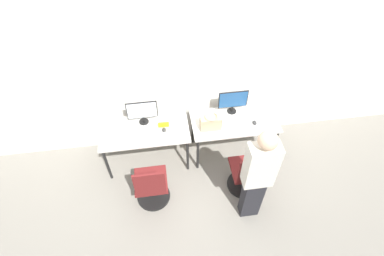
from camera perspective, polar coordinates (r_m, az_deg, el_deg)
ground_plane at (r=4.74m, az=0.22°, el=-8.09°), size 20.00×20.00×0.00m
wall_back at (r=4.23m, az=-1.23°, el=11.27°), size 12.00×0.05×2.80m
desk_left at (r=4.42m, az=-8.94°, el=-1.05°), size 1.28×0.63×0.71m
monitor_left at (r=4.32m, az=-9.47°, el=3.13°), size 0.44×0.14×0.39m
keyboard_left at (r=4.30m, az=-9.03°, el=-1.08°), size 0.39×0.15×0.02m
mouse_left at (r=4.31m, az=-5.35°, el=-0.35°), size 0.06×0.09×0.03m
office_chair_left at (r=4.19m, az=-7.72°, el=-10.99°), size 0.48×0.48×0.89m
desk_right at (r=4.54m, az=8.03°, el=0.74°), size 1.28×0.63×0.71m
monitor_right at (r=4.47m, az=7.82°, el=5.15°), size 0.44×0.14×0.39m
keyboard_right at (r=4.41m, az=8.42°, el=0.63°), size 0.39×0.15×0.02m
mouse_right at (r=4.48m, az=11.83°, el=1.01°), size 0.06×0.09×0.03m
office_chair_right at (r=4.33m, az=10.44°, el=-8.67°), size 0.48×0.48×0.89m
person_right at (r=3.68m, az=12.45°, el=-8.75°), size 0.36×0.22×1.67m
handbag at (r=4.26m, az=3.59°, el=1.02°), size 0.30×0.18×0.25m
placard_left at (r=4.35m, az=-5.44°, el=0.64°), size 0.16×0.03×0.08m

